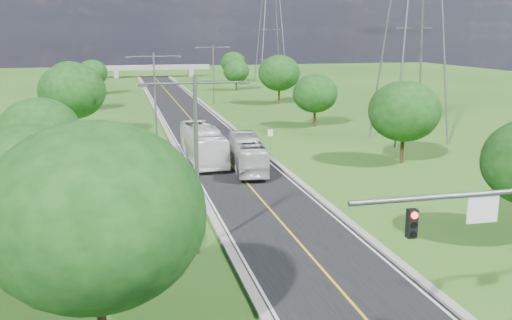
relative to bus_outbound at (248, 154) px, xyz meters
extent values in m
plane|color=#265518|center=(-1.09, 29.37, -1.52)|extent=(260.00, 260.00, 0.00)
cube|color=black|center=(-1.09, 35.37, -1.49)|extent=(8.00, 150.00, 0.06)
cube|color=gray|center=(-5.34, 35.37, -1.41)|extent=(0.50, 150.00, 0.22)
cube|color=gray|center=(3.16, 35.37, -1.41)|extent=(0.50, 150.00, 0.22)
cylinder|color=slate|center=(0.51, -31.63, 5.08)|extent=(8.40, 0.20, 0.20)
cube|color=black|center=(-1.29, -31.63, 4.18)|extent=(0.35, 0.28, 1.05)
cylinder|color=#FF140C|center=(-1.29, -31.79, 4.53)|extent=(0.24, 0.06, 0.24)
cube|color=white|center=(1.51, -31.63, 4.48)|extent=(1.25, 0.06, 1.00)
cylinder|color=slate|center=(4.11, 7.37, -0.32)|extent=(0.08, 0.08, 2.40)
cube|color=white|center=(4.11, 7.34, 0.48)|extent=(0.55, 0.04, 0.70)
cube|color=gray|center=(-11.09, 109.37, -0.52)|extent=(1.20, 3.00, 2.00)
cube|color=gray|center=(8.91, 109.37, -0.52)|extent=(1.20, 3.00, 2.00)
cube|color=gray|center=(-1.09, 109.37, 1.08)|extent=(30.00, 3.00, 1.20)
cylinder|color=slate|center=(-7.09, -18.63, 3.48)|extent=(0.22, 0.22, 10.00)
cylinder|color=slate|center=(-8.49, -18.63, 8.08)|extent=(2.80, 0.12, 0.12)
cylinder|color=slate|center=(-5.69, -18.63, 8.08)|extent=(2.80, 0.12, 0.12)
cube|color=slate|center=(-9.79, -18.63, 8.03)|extent=(0.50, 0.25, 0.18)
cube|color=slate|center=(-4.39, -18.63, 8.03)|extent=(0.50, 0.25, 0.18)
cylinder|color=slate|center=(-7.09, 14.37, 3.48)|extent=(0.22, 0.22, 10.00)
cylinder|color=slate|center=(-8.49, 14.37, 8.08)|extent=(2.80, 0.12, 0.12)
cylinder|color=slate|center=(-5.69, 14.37, 8.08)|extent=(2.80, 0.12, 0.12)
cube|color=slate|center=(-9.79, 14.37, 8.03)|extent=(0.50, 0.25, 0.18)
cube|color=slate|center=(-4.39, 14.37, 8.03)|extent=(0.50, 0.25, 0.18)
cylinder|color=slate|center=(4.91, 47.37, 3.48)|extent=(0.22, 0.22, 10.00)
cylinder|color=slate|center=(3.51, 47.37, 8.08)|extent=(2.80, 0.12, 0.12)
cylinder|color=slate|center=(6.31, 47.37, 8.08)|extent=(2.80, 0.12, 0.12)
cube|color=slate|center=(2.21, 47.37, 8.03)|extent=(0.50, 0.25, 0.18)
cube|color=slate|center=(7.61, 47.37, 8.03)|extent=(0.50, 0.25, 0.18)
cylinder|color=black|center=(-15.09, -22.63, 0.01)|extent=(0.36, 0.36, 3.06)
ellipsoid|color=#11390F|center=(-15.09, -22.63, 3.75)|extent=(7.14, 7.14, 6.07)
cylinder|color=black|center=(-17.09, -2.63, -0.17)|extent=(0.36, 0.36, 2.70)
ellipsoid|color=#11390F|center=(-17.09, -2.63, 3.13)|extent=(6.30, 6.30, 5.36)
cylinder|color=black|center=(-16.09, 19.37, 0.10)|extent=(0.36, 0.36, 3.24)
ellipsoid|color=#11390F|center=(-16.09, 19.37, 4.06)|extent=(7.56, 7.56, 6.43)
cylinder|color=black|center=(-18.09, 43.37, -0.08)|extent=(0.36, 0.36, 2.88)
ellipsoid|color=#11390F|center=(-18.09, 43.37, 3.44)|extent=(6.72, 6.72, 5.71)
cylinder|color=black|center=(-15.59, 67.37, -0.26)|extent=(0.36, 0.36, 2.52)
ellipsoid|color=#11390F|center=(-15.59, 67.37, 2.82)|extent=(5.88, 5.88, 5.00)
ellipsoid|color=#11390F|center=(-12.09, -28.63, 4.37)|extent=(7.98, 7.98, 6.78)
cylinder|color=black|center=(14.91, -0.63, -0.08)|extent=(0.36, 0.36, 2.88)
ellipsoid|color=#11390F|center=(14.91, -0.63, 3.44)|extent=(6.72, 6.72, 5.71)
cylinder|color=black|center=(13.91, 21.37, -0.26)|extent=(0.36, 0.36, 2.52)
ellipsoid|color=#11390F|center=(13.91, 21.37, 2.82)|extent=(5.88, 5.88, 5.00)
cylinder|color=black|center=(15.91, 45.37, 0.01)|extent=(0.36, 0.36, 3.06)
ellipsoid|color=#11390F|center=(15.91, 45.37, 3.75)|extent=(7.14, 7.14, 6.07)
cylinder|color=black|center=(13.41, 69.37, -0.35)|extent=(0.36, 0.36, 2.34)
ellipsoid|color=#11390F|center=(13.41, 69.37, 2.51)|extent=(5.46, 5.46, 4.64)
cylinder|color=black|center=(16.91, 89.37, -0.17)|extent=(0.36, 0.36, 2.70)
ellipsoid|color=#11390F|center=(16.91, 89.37, 3.13)|extent=(6.30, 6.30, 5.36)
imported|color=silver|center=(0.00, 0.00, 0.00)|extent=(3.63, 10.73, 2.93)
imported|color=white|center=(-3.38, 4.47, 0.20)|extent=(3.02, 12.03, 3.34)
camera|label=1|loc=(-11.10, -48.78, 10.77)|focal=40.00mm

